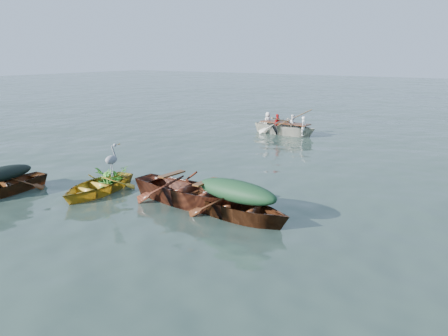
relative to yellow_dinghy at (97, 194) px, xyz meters
The scene contains 13 objects.
ground 3.09m from the yellow_dinghy, ahead, with size 140.00×140.00×0.00m, color #2F4239.
yellow_dinghy is the anchor object (origin of this frame).
dark_covered_boat 2.65m from the yellow_dinghy, 145.18° to the right, with size 1.30×3.49×0.86m, color #562A14.
green_tarp_boat 4.33m from the yellow_dinghy, ahead, with size 1.26×4.06×0.93m, color #4C2411.
open_wooden_boat 2.84m from the yellow_dinghy, 14.18° to the left, with size 1.53×4.91×1.18m, color #5A2716.
rowed_boat 11.39m from the yellow_dinghy, 88.29° to the left, with size 1.36×4.53×1.09m, color silver.
dark_tarp_cover 2.72m from the yellow_dinghy, 145.18° to the right, with size 0.71×1.92×0.40m, color black.
green_tarp_cover 4.39m from the yellow_dinghy, ahead, with size 0.69×2.23×0.52m, color #193D20.
thwart_benches 2.91m from the yellow_dinghy, 14.18° to the left, with size 0.92×2.46×0.04m, color #4C2B11, non-canonical shape.
heron 1.05m from the yellow_dinghy, 12.12° to the left, with size 0.28×0.40×0.92m, color #93959B, non-canonical shape.
dinghy_weeds 0.91m from the yellow_dinghy, 94.15° to the left, with size 0.70×0.90×0.60m, color #35751E.
rowers 11.43m from the yellow_dinghy, 88.29° to the left, with size 1.22×3.17×0.76m, color white.
oars 11.41m from the yellow_dinghy, 88.29° to the left, with size 2.60×0.60×0.06m, color #9D6B3B, non-canonical shape.
Camera 1 is at (6.44, -8.27, 3.85)m, focal length 35.00 mm.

